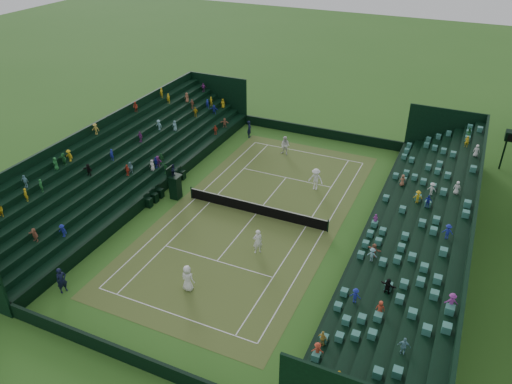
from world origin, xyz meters
The scene contains 17 objects.
ground centered at (0.00, 0.00, 0.00)m, with size 160.00×160.00×0.00m, color #31641F.
court_surface centered at (0.00, 0.00, 0.01)m, with size 12.97×26.77×0.01m, color #386B23.
perimeter_wall_north centered at (0.00, 15.88, 0.50)m, with size 17.17×0.20×1.00m, color black.
perimeter_wall_south centered at (0.00, -15.88, 0.50)m, with size 17.17×0.20×1.00m, color black.
perimeter_wall_east centered at (8.48, 0.00, 0.50)m, with size 0.20×31.77×1.00m, color black.
perimeter_wall_west centered at (-8.48, 0.00, 0.50)m, with size 0.20×31.77×1.00m, color black.
north_grandstand centered at (12.66, 0.00, 1.55)m, with size 6.60×32.00×4.90m.
south_grandstand centered at (-12.66, 0.00, 1.55)m, with size 6.60×32.00×4.90m.
tennis_net centered at (0.00, 0.00, 0.53)m, with size 11.67×0.10×1.06m.
umpire_chair centered at (-6.99, -0.47, 1.31)m, with size 0.98×0.98×3.07m.
courtside_chairs centered at (-8.21, -0.03, 0.42)m, with size 0.51×5.49×1.12m.
player_near_west centered at (-0.30, -9.62, 0.91)m, with size 0.89×0.58×1.82m, color white.
player_near_east centered at (2.10, -4.37, 0.94)m, with size 0.69×0.45×1.89m, color white.
player_far_west centered at (-1.79, 10.66, 0.92)m, with size 0.90×0.70×1.84m, color white.
player_far_east centered at (2.95, 5.57, 0.96)m, with size 1.24×0.72×1.92m, color white.
line_judge_north centered at (-6.58, 12.85, 0.90)m, with size 0.66×0.43×1.81m, color black.
line_judge_south centered at (-7.29, -12.99, 0.89)m, with size 0.65×0.42×1.78m, color black.
Camera 1 is at (13.43, -29.57, 21.28)m, focal length 35.00 mm.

